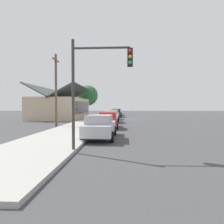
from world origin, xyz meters
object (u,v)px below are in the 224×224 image
object	(u,v)px
car_silver	(100,126)
car_navy	(116,113)
car_skyblue	(117,112)
car_cherry	(108,120)
car_ivory	(111,116)
car_coral	(118,111)
car_mustard	(113,114)
shade_tree	(88,95)
traffic_light_main	(96,77)
fire_hydrant_red	(110,113)
utility_pole_wooden	(56,89)

from	to	relation	value
car_silver	car_navy	world-z (taller)	same
car_silver	car_skyblue	world-z (taller)	same
car_skyblue	car_cherry	bearing A→B (deg)	179.99
car_ivory	car_coral	distance (m)	25.54
car_navy	car_skyblue	xyz separation A→B (m)	(6.00, -0.05, 0.00)
car_mustard	car_skyblue	distance (m)	12.64
car_mustard	shade_tree	bearing A→B (deg)	28.95
traffic_light_main	fire_hydrant_red	xyz separation A→B (m)	(36.91, 1.66, -2.99)
shade_tree	car_mustard	bearing A→B (deg)	-150.51
car_ivory	fire_hydrant_red	size ratio (longest dim) A/B	6.57
car_coral	shade_tree	xyz separation A→B (m)	(-8.45, 6.34, 3.71)
car_mustard	fire_hydrant_red	world-z (taller)	car_mustard
fire_hydrant_red	car_silver	bearing A→B (deg)	-177.61
utility_pole_wooden	car_skyblue	bearing A→B (deg)	-12.63
car_ivory	traffic_light_main	bearing A→B (deg)	-178.41
car_silver	car_ivory	bearing A→B (deg)	1.06
car_coral	utility_pole_wooden	bearing A→B (deg)	173.44
car_silver	traffic_light_main	xyz separation A→B (m)	(-4.16, -0.29, 2.68)
car_cherry	traffic_light_main	world-z (taller)	traffic_light_main
car_coral	traffic_light_main	distance (m)	42.90
car_ivory	car_navy	distance (m)	12.80
utility_pole_wooden	fire_hydrant_red	size ratio (longest dim) A/B	10.56
car_silver	car_cherry	world-z (taller)	same
traffic_light_main	utility_pole_wooden	xyz separation A→B (m)	(11.14, 5.66, 0.44)
shade_tree	car_ivory	bearing A→B (deg)	-160.10
shade_tree	utility_pole_wooden	xyz separation A→B (m)	(-23.22, -0.84, -0.60)
car_silver	car_navy	xyz separation A→B (m)	(25.91, -0.17, -0.00)
car_coral	traffic_light_main	bearing A→B (deg)	-176.49
car_ivory	car_skyblue	xyz separation A→B (m)	(18.80, -0.23, 0.00)
car_silver	traffic_light_main	world-z (taller)	traffic_light_main
car_mustard	car_silver	bearing A→B (deg)	179.54
car_silver	shade_tree	bearing A→B (deg)	12.58
utility_pole_wooden	fire_hydrant_red	xyz separation A→B (m)	(25.76, -4.00, -3.43)
car_ivory	car_navy	size ratio (longest dim) A/B	1.06
car_ivory	shade_tree	world-z (taller)	shade_tree
car_coral	shade_tree	bearing A→B (deg)	146.43
car_navy	traffic_light_main	size ratio (longest dim) A/B	0.85
car_coral	utility_pole_wooden	distance (m)	32.29
car_mustard	car_skyblue	xyz separation A→B (m)	(12.64, -0.24, 0.00)
car_ivory	car_skyblue	world-z (taller)	same
car_silver	car_coral	bearing A→B (deg)	0.77
car_cherry	car_mustard	xyz separation A→B (m)	(12.84, 0.05, -0.00)
car_coral	traffic_light_main	world-z (taller)	traffic_light_main
car_silver	traffic_light_main	size ratio (longest dim) A/B	0.92
traffic_light_main	utility_pole_wooden	world-z (taller)	utility_pole_wooden
car_silver	fire_hydrant_red	world-z (taller)	car_silver
car_skyblue	utility_pole_wooden	bearing A→B (deg)	167.80
car_navy	fire_hydrant_red	distance (m)	7.01
car_cherry	car_coral	bearing A→B (deg)	-3.53
car_ivory	car_mustard	distance (m)	6.16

